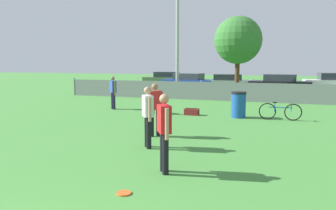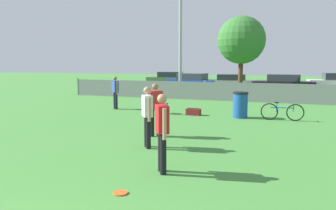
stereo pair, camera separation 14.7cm
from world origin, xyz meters
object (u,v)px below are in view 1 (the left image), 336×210
at_px(trash_bin, 238,105).
at_px(parked_car_blue, 189,82).
at_px(parked_car_olive, 167,79).
at_px(frisbee_disc, 124,193).
at_px(light_pole, 177,12).
at_px(spectator_in_blue, 113,91).
at_px(bicycle_sideline, 280,111).
at_px(parked_car_dark, 280,84).
at_px(player_receiver_white, 148,113).
at_px(player_defender_red, 155,106).
at_px(parked_car_silver, 227,82).
at_px(player_thrower_red, 164,128).
at_px(folding_chair_sideline, 159,102).
at_px(parked_car_white, 335,83).
at_px(tree_near_pole, 238,40).
at_px(gear_bag_sideline, 192,112).

height_order(trash_bin, parked_car_blue, parked_car_blue).
relative_size(parked_car_olive, parked_car_blue, 1.05).
distance_m(parked_car_olive, parked_car_blue, 5.32).
bearing_deg(frisbee_disc, light_pole, 104.71).
bearing_deg(light_pole, spectator_in_blue, -102.48).
distance_m(trash_bin, parked_car_blue, 14.47).
distance_m(bicycle_sideline, parked_car_dark, 12.95).
relative_size(player_receiver_white, trash_bin, 1.53).
distance_m(player_defender_red, parked_car_blue, 18.04).
relative_size(light_pole, parked_car_dark, 2.02).
bearing_deg(parked_car_silver, parked_car_blue, 173.05).
relative_size(player_thrower_red, frisbee_disc, 6.24).
bearing_deg(parked_car_blue, parked_car_silver, 9.84).
relative_size(folding_chair_sideline, bicycle_sideline, 0.53).
bearing_deg(light_pole, frisbee_disc, -75.29).
bearing_deg(player_defender_red, parked_car_white, 20.33).
relative_size(tree_near_pole, parked_car_olive, 1.12).
distance_m(player_thrower_red, parked_car_olive, 26.26).
relative_size(player_receiver_white, parked_car_blue, 0.35).
bearing_deg(folding_chair_sideline, trash_bin, -170.41).
distance_m(frisbee_disc, parked_car_blue, 22.54).
distance_m(light_pole, folding_chair_sideline, 8.33).
height_order(player_defender_red, parked_car_white, player_defender_red).
height_order(tree_near_pole, parked_car_silver, tree_near_pole).
bearing_deg(player_receiver_white, player_thrower_red, -3.66).
height_order(frisbee_disc, bicycle_sideline, bicycle_sideline).
height_order(tree_near_pole, parked_car_white, tree_near_pole).
bearing_deg(gear_bag_sideline, parked_car_dark, 75.20).
bearing_deg(light_pole, player_defender_red, -75.43).
bearing_deg(parked_car_blue, parked_car_dark, 5.10).
bearing_deg(parked_car_silver, spectator_in_blue, -113.91).
bearing_deg(light_pole, player_thrower_red, -72.98).
height_order(light_pole, trash_bin, light_pole).
xyz_separation_m(player_defender_red, gear_bag_sideline, (-0.05, 4.37, -0.79)).
height_order(folding_chair_sideline, parked_car_white, parked_car_white).
bearing_deg(parked_car_olive, player_receiver_white, -81.58).
bearing_deg(folding_chair_sideline, parked_car_blue, -72.66).
height_order(parked_car_olive, parked_car_blue, parked_car_blue).
bearing_deg(parked_car_olive, tree_near_pole, -53.86).
xyz_separation_m(player_defender_red, parked_car_blue, (-4.00, 17.59, -0.27)).
relative_size(player_thrower_red, player_defender_red, 1.00).
distance_m(player_thrower_red, bicycle_sideline, 7.71).
xyz_separation_m(bicycle_sideline, gear_bag_sideline, (-3.62, 0.06, -0.21)).
bearing_deg(parked_car_blue, trash_bin, -58.07).
bearing_deg(tree_near_pole, parked_car_dark, 48.58).
xyz_separation_m(player_defender_red, parked_car_olive, (-7.45, 21.64, -0.27)).
bearing_deg(trash_bin, parked_car_blue, 114.22).
height_order(frisbee_disc, folding_chair_sideline, folding_chair_sideline).
relative_size(player_receiver_white, folding_chair_sideline, 1.90).
xyz_separation_m(tree_near_pole, gear_bag_sideline, (-0.58, -9.68, -3.65)).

